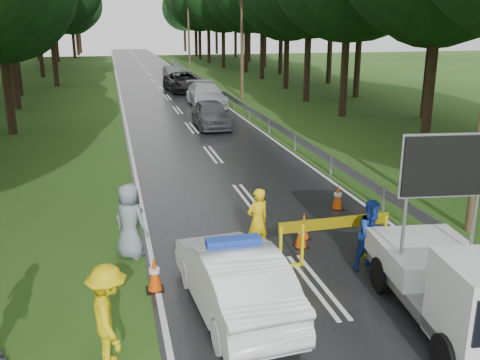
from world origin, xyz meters
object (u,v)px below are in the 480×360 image
object	(u,v)px
barrier	(334,229)
queue_car_fourth	(173,74)
work_truck	(463,286)
civilian	(372,235)
officer	(258,221)
queue_car_third	(184,82)
queue_car_second	(206,95)
queue_car_first	(211,114)
police_sedan	(234,278)

from	to	relation	value
barrier	queue_car_fourth	distance (m)	39.71
work_truck	civilian	xyz separation A→B (m)	(-0.38, 2.77, -0.10)
officer	queue_car_third	distance (m)	30.98
officer	queue_car_third	world-z (taller)	officer
queue_car_second	queue_car_fourth	bearing A→B (deg)	91.37
barrier	queue_car_second	bearing A→B (deg)	85.38
civilian	queue_car_first	bearing A→B (deg)	81.42
queue_car_second	civilian	bearing A→B (deg)	-91.12
barrier	queue_car_second	world-z (taller)	queue_car_second
officer	work_truck	bearing A→B (deg)	102.05
queue_car_second	queue_car_third	xyz separation A→B (m)	(-0.43, 7.67, -0.00)
civilian	queue_car_fourth	bearing A→B (deg)	79.56
civilian	queue_car_fourth	distance (m)	40.20
work_truck	barrier	size ratio (longest dim) A/B	1.65
queue_car_second	queue_car_fourth	size ratio (longest dim) A/B	1.27
queue_car_fourth	police_sedan	bearing A→B (deg)	-97.82
work_truck	officer	size ratio (longest dim) A/B	2.75
work_truck	queue_car_third	world-z (taller)	work_truck
work_truck	queue_car_third	distance (m)	35.16
police_sedan	barrier	world-z (taller)	police_sedan
civilian	queue_car_second	world-z (taller)	civilian
work_truck	queue_car_fourth	xyz separation A→B (m)	(-0.13, 42.97, -0.24)
work_truck	queue_car_first	xyz separation A→B (m)	(-0.84, 20.21, -0.21)
work_truck	barrier	bearing A→B (deg)	115.46
officer	queue_car_fourth	bearing A→B (deg)	-113.46
work_truck	barrier	distance (m)	3.44
barrier	queue_car_third	world-z (taller)	queue_car_third
police_sedan	queue_car_third	distance (m)	33.67
queue_car_first	queue_car_third	bearing A→B (deg)	88.40
police_sedan	queue_car_second	world-z (taller)	queue_car_second
work_truck	officer	world-z (taller)	work_truck
police_sedan	queue_car_third	world-z (taller)	same
officer	queue_car_second	world-z (taller)	officer
officer	queue_car_first	size ratio (longest dim) A/B	0.39
queue_car_third	barrier	bearing A→B (deg)	-95.52
civilian	officer	bearing A→B (deg)	136.44
barrier	queue_car_first	xyz separation A→B (m)	(0.24, 16.94, -0.13)
police_sedan	civilian	world-z (taller)	civilian
police_sedan	queue_car_third	xyz separation A→B (m)	(3.60, 33.47, 0.07)
queue_car_third	officer	bearing A→B (deg)	-98.47
police_sedan	barrier	bearing A→B (deg)	-154.91
barrier	queue_car_second	distance (m)	24.25
queue_car_third	work_truck	bearing A→B (deg)	-93.63
queue_car_third	queue_car_fourth	xyz separation A→B (m)	(0.11, 7.81, -0.08)
barrier	officer	bearing A→B (deg)	145.86
officer	barrier	bearing A→B (deg)	127.74
barrier	officer	world-z (taller)	officer
police_sedan	officer	distance (m)	2.85
police_sedan	officer	size ratio (longest dim) A/B	2.65
work_truck	civilian	world-z (taller)	work_truck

